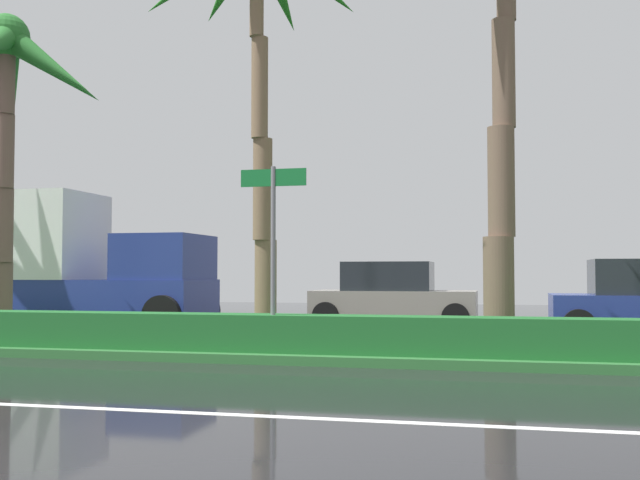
# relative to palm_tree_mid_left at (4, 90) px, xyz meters

# --- Properties ---
(ground_plane) EXTENTS (90.00, 42.00, 0.10)m
(ground_plane) POSITION_rel_palm_tree_mid_left_xyz_m (7.33, 1.01, -5.17)
(ground_plane) COLOR black
(near_lane_divider_stripe) EXTENTS (81.00, 0.14, 0.01)m
(near_lane_divider_stripe) POSITION_rel_palm_tree_mid_left_xyz_m (7.33, -5.99, -5.12)
(near_lane_divider_stripe) COLOR white
(near_lane_divider_stripe) RESTS_ON ground_plane
(median_strip) EXTENTS (85.50, 4.00, 0.15)m
(median_strip) POSITION_rel_palm_tree_mid_left_xyz_m (7.33, 0.01, -5.05)
(median_strip) COLOR #2D6B33
(median_strip) RESTS_ON ground_plane
(median_hedge) EXTENTS (76.50, 0.70, 0.60)m
(median_hedge) POSITION_rel_palm_tree_mid_left_xyz_m (7.33, -1.39, -4.67)
(median_hedge) COLOR #1E6028
(median_hedge) RESTS_ON median_strip
(palm_tree_mid_left) EXTENTS (4.20, 3.94, 6.51)m
(palm_tree_mid_left) POSITION_rel_palm_tree_mid_left_xyz_m (0.00, 0.00, 0.00)
(palm_tree_mid_left) COLOR brown
(palm_tree_mid_left) RESTS_ON median_strip
(street_name_sign) EXTENTS (1.10, 0.08, 3.00)m
(street_name_sign) POSITION_rel_palm_tree_mid_left_xyz_m (6.13, -1.53, -3.04)
(street_name_sign) COLOR slate
(street_name_sign) RESTS_ON median_strip
(box_truck_lead) EXTENTS (6.40, 2.64, 3.46)m
(box_truck_lead) POSITION_rel_palm_tree_mid_left_xyz_m (-0.61, 4.02, -3.58)
(box_truck_lead) COLOR navy
(box_truck_lead) RESTS_ON ground_plane
(car_in_traffic_leading) EXTENTS (4.30, 2.02, 1.72)m
(car_in_traffic_leading) POSITION_rel_palm_tree_mid_left_xyz_m (6.90, 6.76, -4.30)
(car_in_traffic_leading) COLOR gray
(car_in_traffic_leading) RESTS_ON ground_plane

